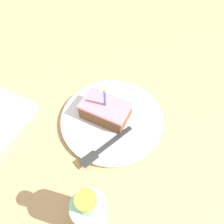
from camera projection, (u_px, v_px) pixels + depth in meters
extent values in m
cube|color=tan|center=(106.00, 129.00, 0.64)|extent=(2.40, 2.40, 0.04)
cylinder|color=silver|center=(112.00, 119.00, 0.62)|extent=(0.27, 0.27, 0.02)
cylinder|color=silver|center=(112.00, 118.00, 0.62)|extent=(0.29, 0.29, 0.01)
cube|color=brown|center=(106.00, 111.00, 0.60)|extent=(0.08, 0.13, 0.04)
cube|color=#D17A8C|center=(105.00, 106.00, 0.58)|extent=(0.08, 0.13, 0.01)
cylinder|color=#4C72E0|center=(105.00, 98.00, 0.55)|extent=(0.01, 0.01, 0.06)
cone|color=yellow|center=(105.00, 89.00, 0.52)|extent=(0.01, 0.01, 0.01)
cube|color=#262626|center=(114.00, 140.00, 0.57)|extent=(0.11, 0.06, 0.00)
cube|color=#262626|center=(89.00, 159.00, 0.54)|extent=(0.05, 0.04, 0.00)
cylinder|color=#8CD1B2|center=(91.00, 214.00, 0.42)|extent=(0.07, 0.07, 0.14)
cylinder|color=#8CD1B2|center=(87.00, 204.00, 0.35)|extent=(0.03, 0.03, 0.04)
cylinder|color=gold|center=(86.00, 200.00, 0.33)|extent=(0.03, 0.03, 0.01)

